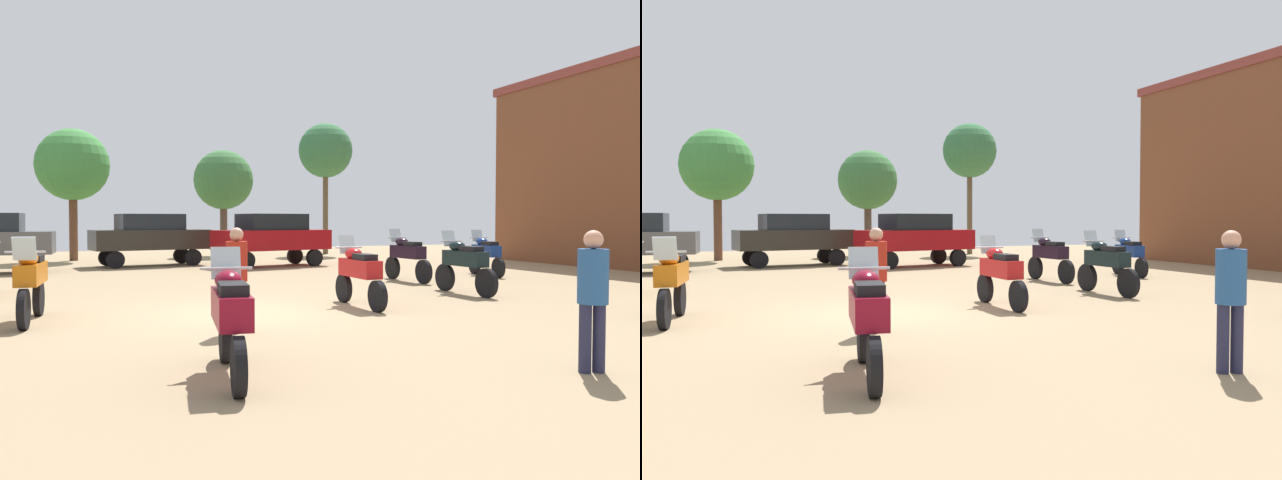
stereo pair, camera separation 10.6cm
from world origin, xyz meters
The scene contains 14 objects.
ground_plane centered at (0.00, 0.00, 0.01)m, with size 44.00×52.00×0.02m.
motorcycle_1 centered at (6.07, 4.15, 0.76)m, with size 0.62×2.29×1.51m.
motorcycle_3 centered at (-1.36, -4.53, 0.73)m, with size 0.67×2.16×1.45m.
motorcycle_6 centered at (5.74, 0.94, 0.76)m, with size 0.62×2.25×1.51m.
motorcycle_8 centered at (2.47, -0.03, 0.73)m, with size 0.62×2.17×1.45m.
motorcycle_10 centered at (9.26, 4.68, 0.73)m, with size 0.65×2.09×1.45m.
motorcycle_11 centered at (-3.61, 0.39, 0.76)m, with size 0.62×2.22×1.50m.
car_1 centered at (4.23, 11.03, 1.19)m, with size 4.57×2.59×2.00m.
car_4 centered at (0.00, 13.15, 1.19)m, with size 4.50×2.36×2.00m.
person_2 centered at (2.57, -5.95, 0.98)m, with size 0.42×0.42×1.66m.
person_3 centered at (-0.56, -1.80, 0.98)m, with size 0.46×0.46×1.65m.
tree_1 centered at (4.30, 18.92, 3.75)m, with size 2.95×2.95×5.23m.
tree_4 centered at (-2.68, 17.50, 4.15)m, with size 3.10×3.10×5.71m.
tree_5 centered at (9.47, 18.10, 5.32)m, with size 2.80×2.80×6.75m.
Camera 1 is at (-3.09, -11.31, 1.80)m, focal length 34.67 mm.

